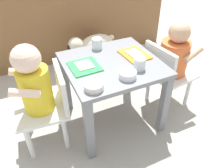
{
  "coord_description": "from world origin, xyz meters",
  "views": [
    {
      "loc": [
        -0.47,
        -0.99,
        1.1
      ],
      "look_at": [
        0.0,
        0.0,
        0.29
      ],
      "focal_mm": 35.23,
      "sensor_mm": 36.0,
      "label": 1
    }
  ],
  "objects_px": {
    "water_cup_left": "(97,44)",
    "water_cup_right": "(140,64)",
    "seated_child_left": "(38,88)",
    "food_tray_left": "(85,66)",
    "dog": "(93,46)",
    "cereal_bowl_left_side": "(128,75)",
    "food_tray_right": "(134,54)",
    "veggie_bowl_near": "(94,86)",
    "seated_child_right": "(173,57)",
    "dining_table": "(112,74)"
  },
  "relations": [
    {
      "from": "water_cup_left",
      "to": "water_cup_right",
      "type": "relative_size",
      "value": 1.01
    },
    {
      "from": "seated_child_left",
      "to": "food_tray_left",
      "type": "bearing_deg",
      "value": 4.92
    },
    {
      "from": "seated_child_left",
      "to": "dog",
      "type": "height_order",
      "value": "seated_child_left"
    },
    {
      "from": "seated_child_left",
      "to": "food_tray_left",
      "type": "xyz_separation_m",
      "value": [
        0.27,
        0.02,
        0.05
      ]
    },
    {
      "from": "seated_child_left",
      "to": "cereal_bowl_left_side",
      "type": "height_order",
      "value": "seated_child_left"
    },
    {
      "from": "food_tray_right",
      "to": "water_cup_left",
      "type": "relative_size",
      "value": 2.85
    },
    {
      "from": "water_cup_right",
      "to": "veggie_bowl_near",
      "type": "xyz_separation_m",
      "value": [
        -0.29,
        -0.06,
        -0.01
      ]
    },
    {
      "from": "seated_child_right",
      "to": "cereal_bowl_left_side",
      "type": "height_order",
      "value": "seated_child_right"
    },
    {
      "from": "dining_table",
      "to": "veggie_bowl_near",
      "type": "bearing_deg",
      "value": -134.36
    },
    {
      "from": "seated_child_right",
      "to": "water_cup_left",
      "type": "height_order",
      "value": "seated_child_right"
    },
    {
      "from": "food_tray_left",
      "to": "food_tray_right",
      "type": "height_order",
      "value": "same"
    },
    {
      "from": "seated_child_right",
      "to": "water_cup_right",
      "type": "xyz_separation_m",
      "value": [
        -0.32,
        -0.11,
        0.09
      ]
    },
    {
      "from": "seated_child_right",
      "to": "veggie_bowl_near",
      "type": "xyz_separation_m",
      "value": [
        -0.62,
        -0.17,
        0.08
      ]
    },
    {
      "from": "seated_child_right",
      "to": "food_tray_left",
      "type": "bearing_deg",
      "value": 176.08
    },
    {
      "from": "food_tray_left",
      "to": "cereal_bowl_left_side",
      "type": "bearing_deg",
      "value": -49.02
    },
    {
      "from": "food_tray_left",
      "to": "dog",
      "type": "bearing_deg",
      "value": 66.32
    },
    {
      "from": "food_tray_right",
      "to": "water_cup_left",
      "type": "bearing_deg",
      "value": 134.1
    },
    {
      "from": "food_tray_left",
      "to": "food_tray_right",
      "type": "bearing_deg",
      "value": -0.0
    },
    {
      "from": "water_cup_right",
      "to": "seated_child_right",
      "type": "bearing_deg",
      "value": 18.15
    },
    {
      "from": "seated_child_right",
      "to": "water_cup_right",
      "type": "height_order",
      "value": "seated_child_right"
    },
    {
      "from": "water_cup_left",
      "to": "veggie_bowl_near",
      "type": "bearing_deg",
      "value": -114.22
    },
    {
      "from": "seated_child_left",
      "to": "dog",
      "type": "xyz_separation_m",
      "value": [
        0.57,
        0.7,
        -0.2
      ]
    },
    {
      "from": "seated_child_left",
      "to": "water_cup_left",
      "type": "distance_m",
      "value": 0.47
    },
    {
      "from": "seated_child_right",
      "to": "water_cup_left",
      "type": "bearing_deg",
      "value": 153.78
    },
    {
      "from": "dining_table",
      "to": "seated_child_right",
      "type": "xyz_separation_m",
      "value": [
        0.43,
        -0.02,
        0.02
      ]
    },
    {
      "from": "dining_table",
      "to": "water_cup_left",
      "type": "height_order",
      "value": "water_cup_left"
    },
    {
      "from": "water_cup_left",
      "to": "veggie_bowl_near",
      "type": "height_order",
      "value": "water_cup_left"
    },
    {
      "from": "dining_table",
      "to": "seated_child_right",
      "type": "bearing_deg",
      "value": -2.7
    },
    {
      "from": "dining_table",
      "to": "food_tray_left",
      "type": "relative_size",
      "value": 3.08
    },
    {
      "from": "food_tray_left",
      "to": "dining_table",
      "type": "bearing_deg",
      "value": -7.16
    },
    {
      "from": "dog",
      "to": "food_tray_right",
      "type": "relative_size",
      "value": 2.32
    },
    {
      "from": "seated_child_left",
      "to": "water_cup_right",
      "type": "relative_size",
      "value": 9.59
    },
    {
      "from": "dining_table",
      "to": "food_tray_left",
      "type": "height_order",
      "value": "food_tray_left"
    },
    {
      "from": "food_tray_left",
      "to": "water_cup_left",
      "type": "xyz_separation_m",
      "value": [
        0.15,
        0.18,
        0.02
      ]
    },
    {
      "from": "dining_table",
      "to": "food_tray_right",
      "type": "bearing_deg",
      "value": 7.16
    },
    {
      "from": "dog",
      "to": "water_cup_right",
      "type": "distance_m",
      "value": 0.86
    },
    {
      "from": "food_tray_left",
      "to": "seated_child_right",
      "type": "bearing_deg",
      "value": -3.92
    },
    {
      "from": "dog",
      "to": "water_cup_left",
      "type": "xyz_separation_m",
      "value": [
        -0.15,
        -0.5,
        0.27
      ]
    },
    {
      "from": "food_tray_left",
      "to": "cereal_bowl_left_side",
      "type": "distance_m",
      "value": 0.26
    },
    {
      "from": "seated_child_left",
      "to": "water_cup_right",
      "type": "bearing_deg",
      "value": -12.94
    },
    {
      "from": "water_cup_left",
      "to": "cereal_bowl_left_side",
      "type": "height_order",
      "value": "water_cup_left"
    },
    {
      "from": "veggie_bowl_near",
      "to": "cereal_bowl_left_side",
      "type": "distance_m",
      "value": 0.2
    },
    {
      "from": "seated_child_right",
      "to": "cereal_bowl_left_side",
      "type": "xyz_separation_m",
      "value": [
        -0.42,
        -0.15,
        0.08
      ]
    },
    {
      "from": "food_tray_right",
      "to": "cereal_bowl_left_side",
      "type": "bearing_deg",
      "value": -128.07
    },
    {
      "from": "seated_child_left",
      "to": "cereal_bowl_left_side",
      "type": "xyz_separation_m",
      "value": [
        0.44,
        -0.17,
        0.06
      ]
    },
    {
      "from": "food_tray_right",
      "to": "veggie_bowl_near",
      "type": "xyz_separation_m",
      "value": [
        -0.35,
        -0.21,
        0.01
      ]
    },
    {
      "from": "food_tray_left",
      "to": "cereal_bowl_left_side",
      "type": "relative_size",
      "value": 1.93
    },
    {
      "from": "water_cup_left",
      "to": "cereal_bowl_left_side",
      "type": "xyz_separation_m",
      "value": [
        0.02,
        -0.37,
        -0.01
      ]
    },
    {
      "from": "water_cup_left",
      "to": "food_tray_right",
      "type": "bearing_deg",
      "value": -45.9
    },
    {
      "from": "dining_table",
      "to": "veggie_bowl_near",
      "type": "distance_m",
      "value": 0.29
    }
  ]
}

